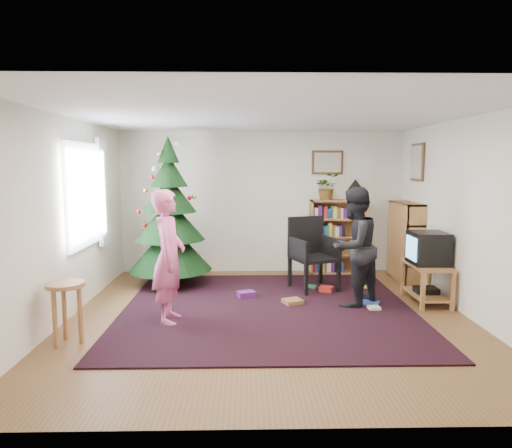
{
  "coord_description": "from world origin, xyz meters",
  "views": [
    {
      "loc": [
        -0.28,
        -5.58,
        1.89
      ],
      "look_at": [
        -0.15,
        0.62,
        1.1
      ],
      "focal_mm": 32.0,
      "sensor_mm": 36.0,
      "label": 1
    }
  ],
  "objects_px": {
    "person_by_chair": "(354,247)",
    "potted_plant": "(327,187)",
    "picture_back": "(327,162)",
    "bookshelf_back": "(337,236)",
    "person_standing": "(169,257)",
    "bookshelf_right": "(405,241)",
    "table_lamp": "(355,186)",
    "armchair": "(313,250)",
    "picture_right": "(418,162)",
    "crt_tv": "(428,248)",
    "christmas_tree": "(170,224)",
    "tv_stand": "(427,280)",
    "stool": "(66,296)"
  },
  "relations": [
    {
      "from": "person_by_chair",
      "to": "potted_plant",
      "type": "height_order",
      "value": "potted_plant"
    },
    {
      "from": "picture_back",
      "to": "bookshelf_back",
      "type": "bearing_deg",
      "value": -37.84
    },
    {
      "from": "person_standing",
      "to": "person_by_chair",
      "type": "relative_size",
      "value": 1.0
    },
    {
      "from": "bookshelf_right",
      "to": "person_by_chair",
      "type": "relative_size",
      "value": 0.81
    },
    {
      "from": "potted_plant",
      "to": "table_lamp",
      "type": "xyz_separation_m",
      "value": [
        0.5,
        -0.0,
        0.02
      ]
    },
    {
      "from": "picture_back",
      "to": "armchair",
      "type": "bearing_deg",
      "value": -109.4
    },
    {
      "from": "table_lamp",
      "to": "picture_right",
      "type": "bearing_deg",
      "value": -34.73
    },
    {
      "from": "person_standing",
      "to": "table_lamp",
      "type": "height_order",
      "value": "table_lamp"
    },
    {
      "from": "bookshelf_right",
      "to": "crt_tv",
      "type": "bearing_deg",
      "value": 174.37
    },
    {
      "from": "picture_right",
      "to": "crt_tv",
      "type": "distance_m",
      "value": 1.71
    },
    {
      "from": "crt_tv",
      "to": "potted_plant",
      "type": "relative_size",
      "value": 1.11
    },
    {
      "from": "christmas_tree",
      "to": "crt_tv",
      "type": "distance_m",
      "value": 3.84
    },
    {
      "from": "tv_stand",
      "to": "potted_plant",
      "type": "bearing_deg",
      "value": 121.32
    },
    {
      "from": "crt_tv",
      "to": "person_standing",
      "type": "distance_m",
      "value": 3.51
    },
    {
      "from": "person_standing",
      "to": "crt_tv",
      "type": "bearing_deg",
      "value": -78.76
    },
    {
      "from": "christmas_tree",
      "to": "potted_plant",
      "type": "distance_m",
      "value": 2.78
    },
    {
      "from": "table_lamp",
      "to": "crt_tv",
      "type": "bearing_deg",
      "value": -71.77
    },
    {
      "from": "christmas_tree",
      "to": "bookshelf_back",
      "type": "bearing_deg",
      "value": 15.64
    },
    {
      "from": "person_standing",
      "to": "christmas_tree",
      "type": "bearing_deg",
      "value": 8.27
    },
    {
      "from": "picture_right",
      "to": "armchair",
      "type": "relative_size",
      "value": 0.54
    },
    {
      "from": "picture_back",
      "to": "stool",
      "type": "xyz_separation_m",
      "value": [
        -3.35,
        -3.32,
        -1.43
      ]
    },
    {
      "from": "picture_back",
      "to": "person_by_chair",
      "type": "height_order",
      "value": "picture_back"
    },
    {
      "from": "crt_tv",
      "to": "stool",
      "type": "height_order",
      "value": "crt_tv"
    },
    {
      "from": "table_lamp",
      "to": "bookshelf_back",
      "type": "bearing_deg",
      "value": 180.0
    },
    {
      "from": "bookshelf_right",
      "to": "potted_plant",
      "type": "height_order",
      "value": "potted_plant"
    },
    {
      "from": "christmas_tree",
      "to": "table_lamp",
      "type": "xyz_separation_m",
      "value": [
        3.11,
        0.79,
        0.57
      ]
    },
    {
      "from": "bookshelf_back",
      "to": "tv_stand",
      "type": "bearing_deg",
      "value": -63.55
    },
    {
      "from": "picture_back",
      "to": "potted_plant",
      "type": "distance_m",
      "value": 0.44
    },
    {
      "from": "tv_stand",
      "to": "crt_tv",
      "type": "height_order",
      "value": "crt_tv"
    },
    {
      "from": "stool",
      "to": "person_by_chair",
      "type": "height_order",
      "value": "person_by_chair"
    },
    {
      "from": "bookshelf_right",
      "to": "tv_stand",
      "type": "xyz_separation_m",
      "value": [
        -0.12,
        -1.25,
        -0.34
      ]
    },
    {
      "from": "picture_back",
      "to": "person_by_chair",
      "type": "bearing_deg",
      "value": -89.6
    },
    {
      "from": "armchair",
      "to": "potted_plant",
      "type": "height_order",
      "value": "potted_plant"
    },
    {
      "from": "stool",
      "to": "picture_right",
      "type": "bearing_deg",
      "value": 29.01
    },
    {
      "from": "crt_tv",
      "to": "bookshelf_right",
      "type": "bearing_deg",
      "value": 84.37
    },
    {
      "from": "person_standing",
      "to": "person_by_chair",
      "type": "distance_m",
      "value": 2.45
    },
    {
      "from": "christmas_tree",
      "to": "person_by_chair",
      "type": "height_order",
      "value": "christmas_tree"
    },
    {
      "from": "bookshelf_back",
      "to": "armchair",
      "type": "relative_size",
      "value": 1.17
    },
    {
      "from": "crt_tv",
      "to": "armchair",
      "type": "xyz_separation_m",
      "value": [
        -1.47,
        0.79,
        -0.17
      ]
    },
    {
      "from": "christmas_tree",
      "to": "person_standing",
      "type": "distance_m",
      "value": 1.76
    },
    {
      "from": "picture_back",
      "to": "crt_tv",
      "type": "xyz_separation_m",
      "value": [
        1.07,
        -1.94,
        -1.18
      ]
    },
    {
      "from": "picture_right",
      "to": "bookshelf_right",
      "type": "bearing_deg",
      "value": 166.01
    },
    {
      "from": "stool",
      "to": "person_standing",
      "type": "height_order",
      "value": "person_standing"
    },
    {
      "from": "armchair",
      "to": "potted_plant",
      "type": "xyz_separation_m",
      "value": [
        0.38,
        1.01,
        0.93
      ]
    },
    {
      "from": "picture_back",
      "to": "stool",
      "type": "height_order",
      "value": "picture_back"
    },
    {
      "from": "bookshelf_back",
      "to": "person_standing",
      "type": "height_order",
      "value": "person_standing"
    },
    {
      "from": "tv_stand",
      "to": "person_standing",
      "type": "bearing_deg",
      "value": -168.27
    },
    {
      "from": "bookshelf_right",
      "to": "person_by_chair",
      "type": "bearing_deg",
      "value": 139.0
    },
    {
      "from": "christmas_tree",
      "to": "bookshelf_back",
      "type": "relative_size",
      "value": 1.81
    },
    {
      "from": "bookshelf_back",
      "to": "bookshelf_right",
      "type": "bearing_deg",
      "value": -28.7
    }
  ]
}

